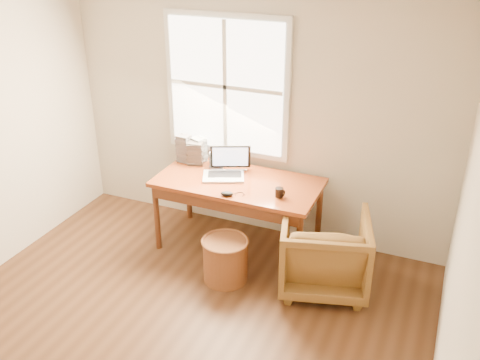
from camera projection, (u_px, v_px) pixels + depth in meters
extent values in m
cube|color=white|center=(107.00, 5.00, 2.89)|extent=(4.00, 4.50, 0.02)
cube|color=beige|center=(256.00, 113.00, 5.33)|extent=(4.00, 0.02, 2.60)
cube|color=beige|center=(460.00, 291.00, 2.75)|extent=(0.02, 4.50, 2.60)
cube|color=silver|center=(227.00, 86.00, 5.29)|extent=(1.32, 0.05, 1.42)
cube|color=white|center=(225.00, 87.00, 5.27)|extent=(1.20, 0.02, 1.30)
cube|color=silver|center=(225.00, 87.00, 5.26)|extent=(0.04, 0.02, 1.30)
cube|color=silver|center=(225.00, 87.00, 5.26)|extent=(1.20, 0.02, 0.04)
cube|color=brown|center=(238.00, 182.00, 5.20)|extent=(1.60, 0.80, 0.04)
imported|color=brown|center=(324.00, 252.00, 4.77)|extent=(0.95, 0.96, 0.72)
cylinder|color=brown|center=(225.00, 260.00, 4.92)|extent=(0.54, 0.54, 0.41)
ellipsoid|color=black|center=(227.00, 194.00, 4.90)|extent=(0.13, 0.10, 0.04)
cylinder|color=black|center=(279.00, 192.00, 4.87)|extent=(0.09, 0.09, 0.09)
cube|color=silver|center=(199.00, 149.00, 5.56)|extent=(0.17, 0.16, 0.26)
cube|color=#232328|center=(196.00, 153.00, 5.50)|extent=(0.19, 0.17, 0.24)
cube|color=#93959F|center=(184.00, 148.00, 5.55)|extent=(0.14, 0.12, 0.29)
cube|color=#B7BCC3|center=(217.00, 159.00, 5.45)|extent=(0.16, 0.14, 0.17)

